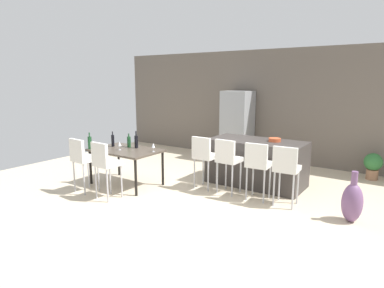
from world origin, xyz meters
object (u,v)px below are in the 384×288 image
bar_chair_left (204,154)px  wine_glass_left (153,146)px  kitchen_island (256,162)px  potted_plant (373,164)px  dining_table (126,152)px  bar_chair_right (258,162)px  floor_vase (352,202)px  bar_chair_middle (228,158)px  fruit_bowl (275,140)px  wine_bottle_corner (136,142)px  wine_bottle_right (90,143)px  wine_bottle_inner (129,142)px  refrigerator (237,126)px  dining_chair_far (105,161)px  dining_chair_near (82,157)px  bar_chair_far (286,166)px  wine_bottle_end (113,140)px  wine_glass_middle (120,144)px

bar_chair_left → wine_glass_left: bar_chair_left is taller
kitchen_island → potted_plant: kitchen_island is taller
potted_plant → dining_table: bearing=-141.6°
bar_chair_right → floor_vase: (1.56, -0.04, -0.39)m
bar_chair_middle → fruit_bowl: 1.11m
dining_table → wine_glass_left: bearing=13.1°
wine_glass_left → floor_vase: wine_glass_left is taller
wine_bottle_corner → kitchen_island: bearing=32.1°
bar_chair_middle → wine_bottle_right: (-2.60, -1.06, 0.17)m
wine_bottle_inner → refrigerator: 3.22m
floor_vase → bar_chair_left: bearing=179.1°
refrigerator → floor_vase: bearing=-38.8°
dining_chair_far → wine_bottle_corner: (-0.22, 1.03, 0.18)m
bar_chair_middle → wine_glass_left: bearing=-158.6°
dining_chair_near → fruit_bowl: (2.84, 2.42, 0.26)m
bar_chair_left → bar_chair_far: same height
wine_glass_left → wine_bottle_end: bearing=-175.4°
wine_bottle_inner → wine_bottle_corner: wine_bottle_corner is taller
dining_chair_near → wine_bottle_corner: 1.12m
kitchen_island → dining_chair_far: (-1.87, -2.34, 0.24)m
bar_chair_middle → fruit_bowl: (0.54, 0.93, 0.26)m
wine_glass_left → wine_bottle_inner: bearing=175.2°
kitchen_island → dining_chair_near: 3.43m
wine_glass_middle → potted_plant: size_ratio=0.30×
bar_chair_far → bar_chair_middle: bearing=-180.0°
wine_bottle_right → dining_table: bearing=31.4°
bar_chair_far → fruit_bowl: 1.12m
bar_chair_left → floor_vase: bearing=-0.9°
dining_chair_near → potted_plant: dining_chair_near is taller
wine_bottle_end → wine_glass_middle: bearing=-24.1°
bar_chair_right → wine_bottle_inner: size_ratio=3.66×
dining_table → wine_glass_left: wine_glass_left is taller
bar_chair_middle → wine_bottle_corner: size_ratio=2.95×
wine_bottle_right → fruit_bowl: (3.15, 1.99, 0.08)m
dining_chair_far → wine_bottle_right: wine_bottle_right is taller
kitchen_island → dining_chair_far: dining_chair_far is taller
wine_bottle_end → wine_glass_middle: (0.39, -0.17, -0.00)m
wine_glass_middle → fruit_bowl: bearing=33.8°
kitchen_island → dining_table: size_ratio=1.37×
bar_chair_right → fruit_bowl: size_ratio=4.42×
wine_glass_left → floor_vase: size_ratio=0.22×
bar_chair_left → wine_glass_middle: 1.71m
dining_table → wine_bottle_corner: 0.31m
wine_bottle_right → refrigerator: size_ratio=0.18×
dining_chair_near → wine_bottle_end: 0.89m
wine_bottle_corner → refrigerator: size_ratio=0.19×
wine_bottle_corner → bar_chair_middle: bearing=13.8°
wine_glass_middle → refrigerator: (0.90, 3.39, 0.06)m
kitchen_island → fruit_bowl: 0.61m
wine_bottle_end → fruit_bowl: bearing=27.6°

